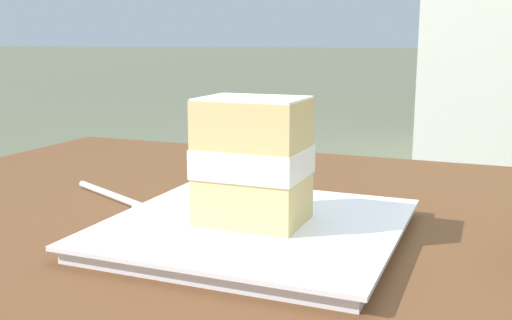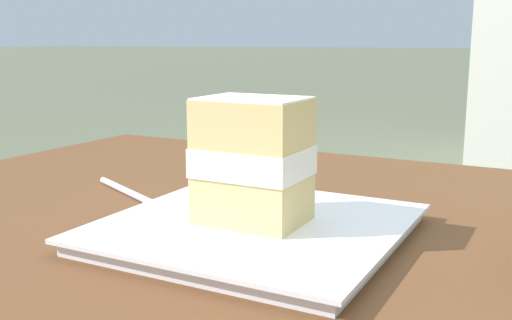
{
  "view_description": "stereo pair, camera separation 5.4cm",
  "coord_description": "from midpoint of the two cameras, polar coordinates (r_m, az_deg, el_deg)",
  "views": [
    {
      "loc": [
        -0.02,
        -0.54,
        0.88
      ],
      "look_at": [
        -0.22,
        -0.05,
        0.77
      ],
      "focal_mm": 42.11,
      "sensor_mm": 36.0,
      "label": 1
    },
    {
      "loc": [
        0.03,
        -0.52,
        0.88
      ],
      "look_at": [
        -0.22,
        -0.05,
        0.77
      ],
      "focal_mm": 42.11,
      "sensor_mm": 36.0,
      "label": 2
    }
  ],
  "objects": [
    {
      "name": "dessert_fork",
      "position": [
        0.7,
        -9.18,
        -3.38
      ],
      "size": [
        0.16,
        0.09,
        0.01
      ],
      "color": "silver",
      "rests_on": "patio_table"
    },
    {
      "name": "cake_slice",
      "position": [
        0.54,
        2.56,
        -0.06
      ],
      "size": [
        0.09,
        0.08,
        0.11
      ],
      "color": "#E0C17A",
      "rests_on": "dessert_plate"
    },
    {
      "name": "dessert_plate",
      "position": [
        0.56,
        2.8,
        -6.55
      ],
      "size": [
        0.26,
        0.26,
        0.02
      ],
      "color": "white",
      "rests_on": "patio_table"
    }
  ]
}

